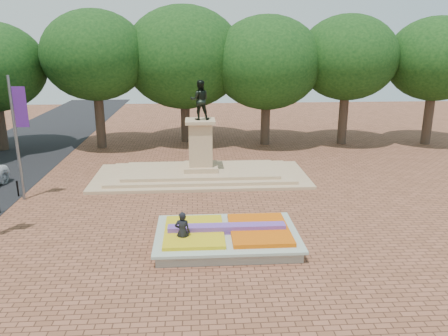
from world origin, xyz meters
name	(u,v)px	position (x,y,z in m)	size (l,w,h in m)	color
ground	(204,226)	(0.00, 0.00, 0.00)	(90.00, 90.00, 0.00)	brown
flower_bed	(227,236)	(1.03, -2.00, 0.38)	(6.30, 4.30, 0.91)	gray
monument	(201,165)	(0.00, 8.00, 0.88)	(14.00, 6.00, 6.40)	tan
tree_row_back	(226,67)	(2.33, 18.00, 6.67)	(44.80, 8.80, 10.43)	#38281E
pedestrian	(183,232)	(-0.94, -2.61, 0.91)	(0.66, 0.43, 1.81)	black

